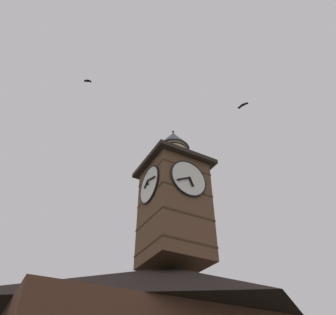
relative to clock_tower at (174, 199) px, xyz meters
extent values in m
pyramid|color=black|center=(0.06, -0.25, -4.98)|extent=(14.12, 9.26, 2.59)
cube|color=brown|center=(-0.02, -0.02, -0.85)|extent=(3.02, 3.02, 5.65)
cube|color=#432E20|center=(-0.02, -0.02, -3.00)|extent=(3.06, 3.06, 0.10)
cube|color=#432E20|center=(-0.02, -0.02, -1.59)|extent=(3.06, 3.06, 0.10)
cube|color=#432E20|center=(-0.02, -0.02, -0.18)|extent=(3.06, 3.06, 0.10)
cube|color=#432E20|center=(-0.02, -0.02, 1.24)|extent=(3.06, 3.06, 0.10)
cylinder|color=white|center=(-0.02, 1.52, 0.49)|extent=(2.10, 0.10, 2.10)
torus|color=black|center=(-0.02, 1.54, 0.49)|extent=(2.20, 0.10, 2.20)
cube|color=black|center=(-0.12, 1.62, 0.25)|extent=(0.31, 0.04, 0.53)
cube|color=black|center=(0.36, 1.62, 0.29)|extent=(0.80, 0.04, 0.47)
sphere|color=black|center=(-0.02, 1.63, 0.49)|extent=(0.10, 0.10, 0.10)
cylinder|color=white|center=(1.52, -0.02, 0.49)|extent=(0.10, 2.10, 2.10)
torus|color=black|center=(1.54, -0.02, 0.49)|extent=(0.10, 2.20, 2.20)
cube|color=black|center=(1.62, -0.25, 0.62)|extent=(0.04, 0.51, 0.37)
cube|color=black|center=(1.62, 0.39, 0.62)|extent=(0.04, 0.85, 0.33)
sphere|color=black|center=(1.63, -0.02, 0.49)|extent=(0.10, 0.10, 0.10)
cube|color=#2D231E|center=(-0.02, -0.02, 2.09)|extent=(3.72, 3.72, 0.25)
cylinder|color=#D1BC84|center=(-0.02, -0.02, 2.91)|extent=(1.71, 1.71, 1.38)
cylinder|color=#2D2319|center=(-0.02, -0.02, 2.39)|extent=(1.77, 1.77, 0.10)
cylinder|color=#2D2319|center=(-0.02, -0.02, 2.74)|extent=(1.77, 1.77, 0.10)
cylinder|color=#2D2319|center=(-0.02, -0.02, 3.08)|extent=(1.77, 1.77, 0.10)
cylinder|color=#2D2319|center=(-0.02, -0.02, 3.43)|extent=(1.77, 1.77, 0.10)
cone|color=#424C5B|center=(-0.02, -0.02, 4.29)|extent=(2.01, 2.01, 1.37)
sphere|color=#2D3847|center=(-0.02, -0.02, 5.07)|extent=(0.16, 0.16, 0.16)
cone|color=#17351F|center=(-1.09, -4.46, -3.88)|extent=(4.17, 4.17, 3.63)
cone|color=#163F1E|center=(-1.09, -4.46, -2.09)|extent=(3.32, 3.32, 3.06)
cone|color=#18341D|center=(-1.09, -4.46, -0.04)|extent=(2.48, 2.48, 3.05)
cone|color=#15381A|center=(-1.09, -4.46, 2.04)|extent=(1.63, 1.63, 3.08)
sphere|color=silver|center=(-17.88, -40.74, 4.21)|extent=(2.35, 2.35, 2.35)
ellipsoid|color=black|center=(5.62, -2.46, 9.48)|extent=(0.20, 0.26, 0.13)
cube|color=black|center=(5.50, -2.41, 9.48)|extent=(0.30, 0.24, 0.12)
cube|color=black|center=(5.74, -2.51, 9.48)|extent=(0.30, 0.24, 0.12)
ellipsoid|color=black|center=(-3.62, 2.97, 6.66)|extent=(0.26, 0.20, 0.13)
cube|color=black|center=(-3.68, 3.15, 6.66)|extent=(0.27, 0.40, 0.11)
cube|color=black|center=(-3.56, 2.80, 6.66)|extent=(0.27, 0.40, 0.11)
camera|label=1|loc=(7.67, 13.10, -8.96)|focal=33.98mm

